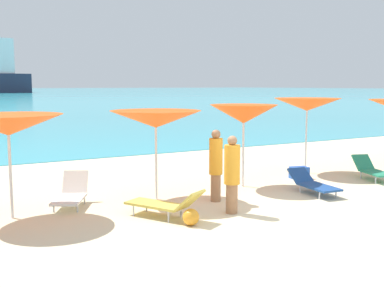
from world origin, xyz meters
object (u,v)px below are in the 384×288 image
(beachgoer_2, at_px, (216,164))
(umbrella_3, at_px, (156,119))
(lounge_chair_0, at_px, (165,203))
(beach_ball, at_px, (191,217))
(umbrella_5, at_px, (307,105))
(lounge_chair_2, at_px, (372,169))
(lounge_chair_1, at_px, (313,183))
(beachgoer_0, at_px, (232,173))
(cooler_box, at_px, (299,173))
(umbrella_2, at_px, (8,125))
(umbrella_4, at_px, (244,114))
(lounge_chair_5, at_px, (71,194))

(beachgoer_2, bearing_deg, umbrella_3, 174.56)
(lounge_chair_0, bearing_deg, beach_ball, 77.73)
(umbrella_3, xyz_separation_m, umbrella_5, (5.53, 0.86, 0.20))
(lounge_chair_0, distance_m, lounge_chair_2, 7.03)
(lounge_chair_1, relative_size, beachgoer_0, 0.97)
(cooler_box, bearing_deg, beachgoer_0, -139.54)
(umbrella_3, bearing_deg, lounge_chair_0, -109.01)
(umbrella_2, height_order, beachgoer_0, umbrella_2)
(lounge_chair_1, xyz_separation_m, lounge_chair_2, (2.75, 0.48, 0.04))
(umbrella_5, relative_size, lounge_chair_1, 1.43)
(lounge_chair_0, bearing_deg, umbrella_2, -58.25)
(lounge_chair_1, xyz_separation_m, beachgoer_2, (-2.58, 0.51, 0.64))
(umbrella_4, distance_m, lounge_chair_1, 2.53)
(umbrella_5, distance_m, lounge_chair_1, 3.45)
(beachgoer_0, relative_size, beach_ball, 5.05)
(lounge_chair_1, height_order, lounge_chair_5, lounge_chair_5)
(umbrella_4, height_order, lounge_chair_5, umbrella_4)
(lounge_chair_0, distance_m, beachgoer_0, 1.55)
(lounge_chair_0, height_order, lounge_chair_2, lounge_chair_0)
(umbrella_4, distance_m, lounge_chair_0, 4.01)
(umbrella_2, bearing_deg, umbrella_5, 5.64)
(umbrella_5, relative_size, beach_ball, 7.04)
(cooler_box, bearing_deg, lounge_chair_1, -111.06)
(umbrella_3, height_order, lounge_chair_1, umbrella_3)
(lounge_chair_2, distance_m, beach_ball, 6.93)
(umbrella_4, height_order, beachgoer_2, umbrella_4)
(umbrella_4, distance_m, lounge_chair_5, 4.91)
(lounge_chair_0, bearing_deg, lounge_chair_2, 156.86)
(cooler_box, bearing_deg, umbrella_2, -167.07)
(umbrella_2, height_order, umbrella_4, umbrella_4)
(beach_ball, bearing_deg, cooler_box, 26.52)
(lounge_chair_0, height_order, beachgoer_2, beachgoer_2)
(lounge_chair_1, distance_m, beachgoer_2, 2.71)
(umbrella_2, height_order, lounge_chair_2, umbrella_2)
(lounge_chair_1, bearing_deg, umbrella_2, 175.65)
(umbrella_4, height_order, lounge_chair_2, umbrella_4)
(umbrella_5, bearing_deg, lounge_chair_0, -158.19)
(umbrella_5, bearing_deg, lounge_chair_1, -129.15)
(umbrella_5, height_order, lounge_chair_0, umbrella_5)
(umbrella_2, height_order, lounge_chair_1, umbrella_2)
(umbrella_2, height_order, umbrella_5, umbrella_5)
(lounge_chair_2, bearing_deg, umbrella_5, 135.27)
(umbrella_3, distance_m, beach_ball, 2.90)
(beachgoer_0, bearing_deg, cooler_box, 66.20)
(umbrella_2, bearing_deg, lounge_chair_5, 15.72)
(beachgoer_0, relative_size, beachgoer_2, 0.98)
(umbrella_4, distance_m, umbrella_5, 2.96)
(lounge_chair_1, height_order, beachgoer_2, beachgoer_2)
(lounge_chair_0, relative_size, cooler_box, 3.49)
(umbrella_4, bearing_deg, beachgoer_2, -145.52)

